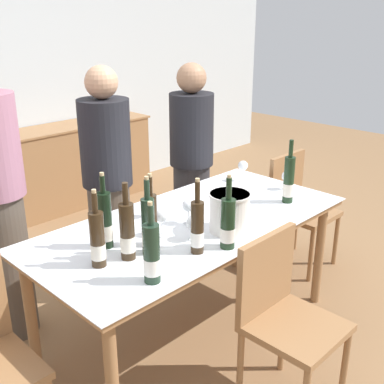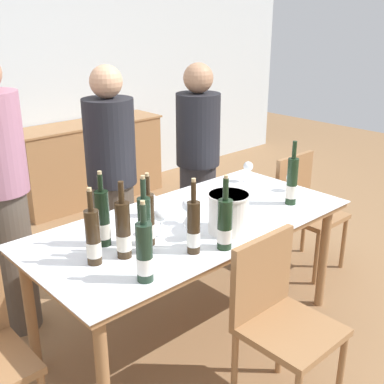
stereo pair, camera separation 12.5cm
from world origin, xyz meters
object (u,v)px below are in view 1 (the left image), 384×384
Objects in this scene: wine_bottle_0 at (105,222)px; wine_bottle_7 at (197,228)px; wine_bottle_8 at (152,255)px; wine_bottle_2 at (127,233)px; person_guest_left at (108,188)px; wine_glass_5 at (287,177)px; wine_glass_3 at (162,217)px; wine_glass_0 at (150,201)px; wine_bottle_1 at (228,224)px; chair_right_end at (297,202)px; wine_glass_1 at (188,206)px; chair_near_front at (283,310)px; wine_bottle_5 at (289,181)px; wine_bottle_4 at (151,221)px; person_guest_right at (192,167)px; ice_bucket at (229,211)px; wine_glass_4 at (243,167)px; wine_bottle_3 at (98,240)px; dining_table at (192,232)px; wine_bottle_6 at (148,227)px; wine_glass_2 at (194,223)px; sideboard_cabinet at (79,164)px.

wine_bottle_0 is 0.47m from wine_bottle_7.
wine_bottle_2 is at bearing 76.25° from wine_bottle_8.
wine_glass_5 is at bearing -42.41° from person_guest_left.
wine_bottle_8 is 0.47m from wine_glass_3.
person_guest_left is at bearing 81.96° from wine_glass_0.
wine_bottle_1 is 1.48m from chair_right_end.
wine_glass_0 is at bearing 91.93° from wine_bottle_1.
wine_bottle_8 is 2.57× the size of wine_glass_1.
wine_bottle_1 reaches higher than chair_near_front.
wine_bottle_8 is (-1.23, -0.12, -0.01)m from wine_bottle_5.
wine_glass_0 is 0.97m from chair_near_front.
chair_right_end is (1.61, 0.14, -0.39)m from wine_bottle_4.
person_guest_left reaches higher than chair_right_end.
person_guest_right reaches higher than wine_glass_0.
ice_bucket is 0.60× the size of wine_bottle_8.
wine_bottle_3 is at bearing -168.62° from wine_glass_4.
wine_bottle_6 reaches higher than dining_table.
wine_glass_4 is (0.71, 0.47, -0.01)m from ice_bucket.
person_guest_right is (-0.13, 0.77, -0.07)m from wine_glass_5.
wine_bottle_8 is (-0.34, -0.05, 0.00)m from wine_bottle_7.
wine_bottle_1 and wine_bottle_2 have the same top height.
wine_bottle_0 is 2.85× the size of wine_glass_2.
dining_table is 0.82m from wine_glass_4.
wine_bottle_3 is (-0.14, 0.04, -0.01)m from wine_bottle_2.
person_guest_right is (1.23, 0.78, -0.12)m from wine_bottle_2.
sideboard_cabinet is 4.14× the size of wine_bottle_3.
wine_bottle_6 is 1.26m from wine_glass_5.
wine_bottle_1 is 0.45× the size of chair_right_end.
wine_bottle_1 is at bearing -107.78° from sideboard_cabinet.
wine_glass_3 is 1.18m from person_guest_right.
dining_table is 0.18m from wine_glass_1.
person_guest_right reaches higher than wine_bottle_1.
wine_glass_2 is (0.51, -0.13, -0.04)m from wine_bottle_3.
wine_glass_3 is 1.08m from wine_glass_5.
wine_glass_2 is 1.01m from wine_glass_4.
person_guest_left is (0.37, 0.85, -0.11)m from wine_bottle_6.
sideboard_cabinet is at bearing 89.37° from wine_glass_4.
wine_bottle_2 reaches higher than chair_near_front.
wine_bottle_2 is 0.97× the size of wine_bottle_6.
wine_bottle_8 is 2.74× the size of wine_glass_0.
chair_right_end is (1.29, 0.09, -0.37)m from wine_glass_1.
wine_glass_5 is at bearing 1.68° from wine_bottle_6.
ice_bucket is at bearing -124.95° from person_guest_right.
wine_glass_5 reaches higher than dining_table.
wine_bottle_7 reaches higher than wine_bottle_8.
wine_glass_4 is at bearing 14.32° from wine_glass_3.
wine_glass_4 is 1.29m from chair_near_front.
wine_glass_5 is (0.78, 0.15, -0.03)m from ice_bucket.
person_guest_right is (-0.09, -1.73, 0.36)m from sideboard_cabinet.
wine_bottle_1 reaches higher than wine_glass_1.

